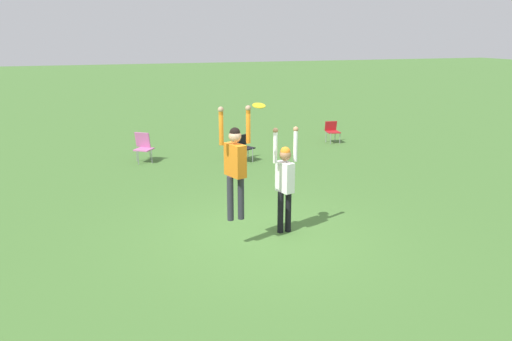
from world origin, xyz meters
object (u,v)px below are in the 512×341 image
Objects in this scene: person_defending at (285,178)px; frisbee at (259,106)px; camping_chair_1 at (332,130)px; person_jumping at (235,161)px; camping_chair_0 at (242,145)px; camping_chair_2 at (143,145)px.

frisbee is (-0.57, -0.09, 1.45)m from person_defending.
camping_chair_1 is (5.43, 7.49, -2.12)m from frisbee.
frisbee is (0.54, 0.26, 0.94)m from person_jumping.
person_jumping is 1.12m from frisbee.
camping_chair_1 is at bearing 172.07° from camping_chair_0.
camping_chair_0 is at bearing 29.10° from camping_chair_1.
person_defending is 6.02m from camping_chair_0.
camping_chair_1 is at bearing 129.31° from person_defending.
camping_chair_2 is (-0.90, 7.09, -1.13)m from person_jumping.
frisbee is at bearing -81.88° from person_jumping.
camping_chair_0 is (2.07, 6.26, -1.18)m from person_jumping.
camping_chair_0 is 1.04× the size of camping_chair_1.
camping_chair_0 is 0.89× the size of camping_chair_2.
camping_chair_0 is at bearing -160.28° from camping_chair_2.
person_jumping reaches higher than person_defending.
frisbee is 7.28m from camping_chair_2.
person_jumping is 1.27m from person_defending.
person_jumping is at bearing -154.45° from frisbee.
frisbee reaches higher than camping_chair_2.
person_defending is 8.77× the size of frisbee.
person_jumping is at bearing -90.00° from person_defending.
camping_chair_1 is at bearing -139.11° from camping_chair_2.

